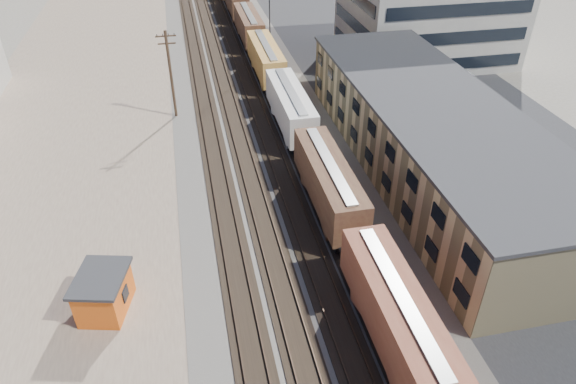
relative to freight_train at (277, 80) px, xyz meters
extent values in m
cube|color=#4C4742|center=(-3.80, 6.50, -2.76)|extent=(18.00, 200.00, 0.06)
cube|color=#735F4F|center=(-23.80, -3.50, -2.78)|extent=(24.00, 180.00, 0.03)
cube|color=#232326|center=(18.20, -8.50, -2.77)|extent=(26.00, 120.00, 0.04)
cube|color=black|center=(-8.80, 6.50, -2.69)|extent=(2.60, 200.00, 0.08)
cube|color=#38281E|center=(-9.52, 6.50, -2.57)|extent=(0.08, 200.00, 0.16)
cube|color=#38281E|center=(-8.08, 6.50, -2.57)|extent=(0.08, 200.00, 0.16)
cube|color=black|center=(-5.80, 6.50, -2.69)|extent=(2.60, 200.00, 0.08)
cube|color=#38281E|center=(-6.52, 6.50, -2.57)|extent=(0.08, 200.00, 0.16)
cube|color=#38281E|center=(-5.08, 6.50, -2.57)|extent=(0.08, 200.00, 0.16)
cube|color=black|center=(-2.80, 6.50, -2.69)|extent=(2.60, 200.00, 0.08)
cube|color=#38281E|center=(-3.52, 6.50, -2.57)|extent=(0.08, 200.00, 0.16)
cube|color=#38281E|center=(-2.08, 6.50, -2.57)|extent=(0.08, 200.00, 0.16)
cube|color=black|center=(0.00, 6.50, -2.69)|extent=(2.60, 200.00, 0.08)
cube|color=#38281E|center=(-0.72, 6.50, -2.57)|extent=(0.08, 200.00, 0.16)
cube|color=#38281E|center=(0.72, 6.50, -2.57)|extent=(0.08, 200.00, 0.16)
cube|color=black|center=(0.00, -32.92, -2.04)|extent=(2.20, 2.20, 0.90)
cube|color=brown|center=(0.00, -38.00, 0.11)|extent=(3.00, 13.34, 3.40)
cube|color=#B7B7B2|center=(0.00, -38.00, 1.89)|extent=(0.90, 12.32, 0.16)
cube|color=black|center=(0.00, -27.87, -2.04)|extent=(2.20, 2.20, 0.90)
cube|color=black|center=(0.00, -17.72, -2.04)|extent=(2.20, 2.20, 0.90)
cube|color=#47291E|center=(0.00, -22.80, 0.11)|extent=(3.00, 13.34, 3.40)
cube|color=#B7B7B2|center=(0.00, -22.80, 1.89)|extent=(0.90, 12.33, 0.16)
cube|color=black|center=(0.00, -12.68, -2.04)|extent=(2.20, 2.20, 0.90)
cube|color=black|center=(0.00, -2.53, -2.04)|extent=(2.20, 2.20, 0.90)
cube|color=silver|center=(0.00, -7.60, 0.11)|extent=(3.00, 13.34, 3.40)
cube|color=#B7B7B2|center=(0.00, -7.60, 1.89)|extent=(0.90, 12.33, 0.16)
cube|color=black|center=(0.00, 2.53, -2.04)|extent=(2.20, 2.20, 0.90)
cube|color=black|center=(0.00, 12.67, -2.04)|extent=(2.20, 2.20, 0.90)
cube|color=#BF7A32|center=(0.00, 7.60, 0.11)|extent=(3.00, 13.34, 3.40)
cube|color=#B7B7B2|center=(0.00, 7.60, 1.89)|extent=(0.90, 12.33, 0.16)
cube|color=black|center=(0.00, 17.72, -2.04)|extent=(2.20, 2.20, 0.90)
cube|color=black|center=(0.00, 27.88, -2.04)|extent=(2.20, 2.20, 0.90)
cube|color=#47291E|center=(0.00, 22.80, 0.11)|extent=(3.00, 13.34, 3.40)
cube|color=#B7B7B2|center=(0.00, 22.80, 1.89)|extent=(0.90, 12.32, 0.16)
cube|color=black|center=(0.00, 32.92, -2.04)|extent=(2.20, 2.20, 0.90)
cube|color=black|center=(0.00, 43.07, -2.04)|extent=(2.20, 2.20, 0.90)
cube|color=#47291E|center=(0.00, 38.00, 0.11)|extent=(3.00, 13.34, 3.40)
cube|color=tan|center=(11.20, -18.50, 0.71)|extent=(12.00, 40.00, 7.00)
cube|color=#2D2D30|center=(11.20, -18.50, 4.31)|extent=(12.40, 40.40, 0.30)
cube|color=black|center=(5.15, -18.50, -0.59)|extent=(0.12, 36.00, 1.20)
cube|color=black|center=(5.15, -18.50, 2.41)|extent=(0.12, 36.00, 1.20)
cube|color=black|center=(24.20, 2.45, 6.21)|extent=(20.00, 0.12, 16.00)
cylinder|color=#382619|center=(-12.30, -1.50, 2.21)|extent=(0.32, 0.32, 10.00)
cube|color=#382619|center=(-12.30, -1.50, 6.61)|extent=(2.20, 0.14, 0.14)
cube|color=#382619|center=(-12.30, -1.50, 5.81)|extent=(1.90, 0.14, 0.14)
cylinder|color=black|center=(-11.70, -1.50, 6.76)|extent=(0.08, 0.08, 0.22)
cube|color=#E45B15|center=(-17.92, -30.86, -1.38)|extent=(3.67, 4.36, 2.84)
cube|color=#2D2D30|center=(-17.92, -30.86, 0.14)|extent=(4.13, 4.82, 0.24)
cube|color=black|center=(-16.50, -31.22, -1.28)|extent=(0.32, 0.94, 0.95)
imported|color=navy|center=(23.15, -3.40, -1.99)|extent=(5.34, 6.32, 1.61)
imported|color=silver|center=(25.95, 0.53, -2.13)|extent=(1.85, 4.00, 1.33)
camera|label=1|loc=(-10.94, -57.45, 23.87)|focal=32.00mm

